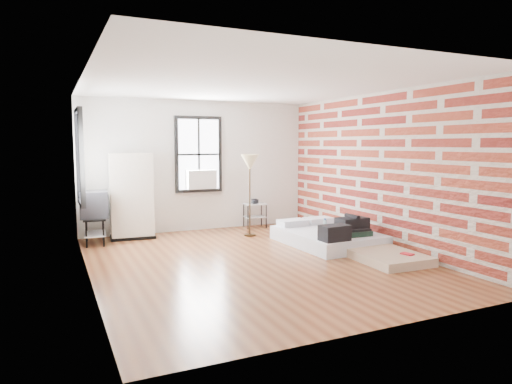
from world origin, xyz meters
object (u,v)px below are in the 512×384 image
mattress_bare (370,248)px  side_table (255,209)px  wardrobe (132,196)px  floor_lamp (250,166)px  mattress_main (328,236)px  tv_stand (94,206)px

mattress_bare → side_table: bearing=104.8°
mattress_bare → wardrobe: 4.67m
floor_lamp → mattress_main: bearing=-53.6°
wardrobe → side_table: 2.74m
side_table → tv_stand: 3.47m
mattress_main → side_table: bearing=101.3°
wardrobe → tv_stand: bearing=-157.0°
tv_stand → floor_lamp: bearing=-4.6°
side_table → floor_lamp: (-0.48, -0.81, 1.00)m
wardrobe → mattress_bare: bearing=-38.2°
tv_stand → mattress_bare: bearing=-29.6°
mattress_main → mattress_bare: size_ratio=1.09×
mattress_main → wardrobe: wardrobe is taller
mattress_bare → wardrobe: size_ratio=1.07×
mattress_bare → floor_lamp: (-1.19, 2.35, 1.31)m
floor_lamp → side_table: bearing=59.4°
mattress_main → tv_stand: (-3.96, 1.85, 0.55)m
mattress_main → floor_lamp: bearing=124.2°
side_table → floor_lamp: floor_lamp is taller
mattress_bare → floor_lamp: bearing=119.0°
mattress_bare → wardrobe: (-3.42, 3.10, 0.73)m
wardrobe → side_table: size_ratio=2.64×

